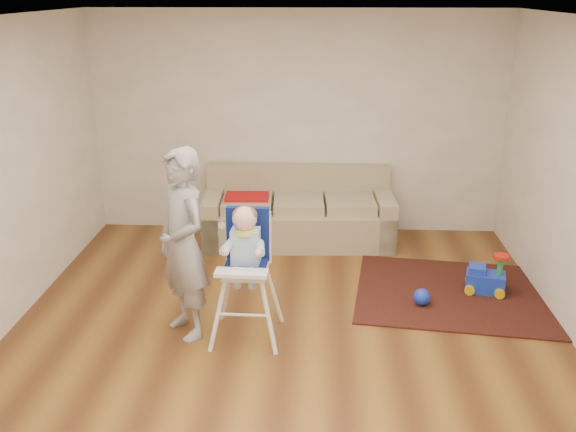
{
  "coord_description": "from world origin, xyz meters",
  "views": [
    {
      "loc": [
        0.27,
        -4.97,
        2.92
      ],
      "look_at": [
        0.0,
        0.4,
        1.0
      ],
      "focal_mm": 40.0,
      "sensor_mm": 36.0,
      "label": 1
    }
  ],
  "objects_px": {
    "toy_ball": "(422,297)",
    "adult": "(183,245)",
    "high_chair": "(246,276)",
    "sofa": "(298,207)",
    "ride_on_toy": "(486,272)",
    "side_table": "(234,221)"
  },
  "relations": [
    {
      "from": "toy_ball",
      "to": "adult",
      "type": "relative_size",
      "value": 0.1
    },
    {
      "from": "adult",
      "to": "sofa",
      "type": "bearing_deg",
      "value": 118.87
    },
    {
      "from": "sofa",
      "to": "side_table",
      "type": "bearing_deg",
      "value": 177.37
    },
    {
      "from": "adult",
      "to": "high_chair",
      "type": "bearing_deg",
      "value": 46.36
    },
    {
      "from": "toy_ball",
      "to": "high_chair",
      "type": "xyz_separation_m",
      "value": [
        -1.63,
        -0.64,
        0.49
      ]
    },
    {
      "from": "high_chair",
      "to": "adult",
      "type": "height_order",
      "value": "adult"
    },
    {
      "from": "side_table",
      "to": "adult",
      "type": "bearing_deg",
      "value": -93.32
    },
    {
      "from": "toy_ball",
      "to": "adult",
      "type": "distance_m",
      "value": 2.37
    },
    {
      "from": "toy_ball",
      "to": "high_chair",
      "type": "height_order",
      "value": "high_chair"
    },
    {
      "from": "side_table",
      "to": "adult",
      "type": "height_order",
      "value": "adult"
    },
    {
      "from": "sofa",
      "to": "high_chair",
      "type": "height_order",
      "value": "high_chair"
    },
    {
      "from": "side_table",
      "to": "adult",
      "type": "distance_m",
      "value": 2.32
    },
    {
      "from": "side_table",
      "to": "sofa",
      "type": "bearing_deg",
      "value": -0.13
    },
    {
      "from": "side_table",
      "to": "adult",
      "type": "relative_size",
      "value": 0.29
    },
    {
      "from": "toy_ball",
      "to": "side_table",
      "type": "bearing_deg",
      "value": 141.07
    },
    {
      "from": "ride_on_toy",
      "to": "high_chair",
      "type": "distance_m",
      "value": 2.53
    },
    {
      "from": "ride_on_toy",
      "to": "toy_ball",
      "type": "relative_size",
      "value": 2.52
    },
    {
      "from": "ride_on_toy",
      "to": "sofa",
      "type": "bearing_deg",
      "value": 159.01
    },
    {
      "from": "toy_ball",
      "to": "sofa",
      "type": "bearing_deg",
      "value": 127.31
    },
    {
      "from": "adult",
      "to": "side_table",
      "type": "bearing_deg",
      "value": 137.75
    },
    {
      "from": "adult",
      "to": "toy_ball",
      "type": "bearing_deg",
      "value": 66.47
    },
    {
      "from": "sofa",
      "to": "ride_on_toy",
      "type": "height_order",
      "value": "sofa"
    }
  ]
}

